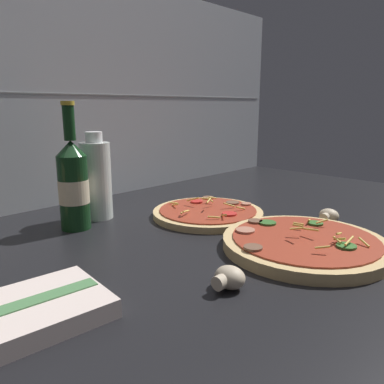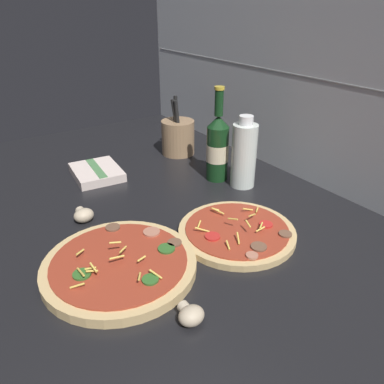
# 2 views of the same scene
# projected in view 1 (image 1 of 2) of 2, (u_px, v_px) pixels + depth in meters

# --- Properties ---
(counter_slab) EXTENTS (1.60, 0.90, 0.03)m
(counter_slab) POSITION_uv_depth(u_px,v_px,m) (211.00, 248.00, 0.70)
(counter_slab) COLOR black
(counter_slab) RESTS_ON ground
(tile_backsplash) EXTENTS (1.60, 0.01, 0.60)m
(tile_backsplash) POSITION_uv_depth(u_px,v_px,m) (77.00, 94.00, 0.94)
(tile_backsplash) COLOR silver
(tile_backsplash) RESTS_ON ground
(pizza_near) EXTENTS (0.29, 0.29, 0.05)m
(pizza_near) POSITION_uv_depth(u_px,v_px,m) (304.00, 243.00, 0.66)
(pizza_near) COLOR tan
(pizza_near) RESTS_ON counter_slab
(pizza_far) EXTENTS (0.25, 0.25, 0.04)m
(pizza_far) POSITION_uv_depth(u_px,v_px,m) (208.00, 213.00, 0.85)
(pizza_far) COLOR tan
(pizza_far) RESTS_ON counter_slab
(beer_bottle) EXTENTS (0.06, 0.06, 0.26)m
(beer_bottle) POSITION_uv_depth(u_px,v_px,m) (73.00, 184.00, 0.75)
(beer_bottle) COLOR #143819
(beer_bottle) RESTS_ON counter_slab
(oil_bottle) EXTENTS (0.07, 0.07, 0.19)m
(oil_bottle) POSITION_uv_depth(u_px,v_px,m) (96.00, 179.00, 0.83)
(oil_bottle) COLOR silver
(oil_bottle) RESTS_ON counter_slab
(mushroom_left) EXTENTS (0.05, 0.05, 0.03)m
(mushroom_left) POSITION_uv_depth(u_px,v_px,m) (229.00, 278.00, 0.51)
(mushroom_left) COLOR beige
(mushroom_left) RESTS_ON counter_slab
(mushroom_right) EXTENTS (0.04, 0.04, 0.03)m
(mushroom_right) POSITION_uv_depth(u_px,v_px,m) (328.00, 216.00, 0.81)
(mushroom_right) COLOR beige
(mushroom_right) RESTS_ON counter_slab
(dish_towel) EXTENTS (0.17, 0.14, 0.03)m
(dish_towel) POSITION_uv_depth(u_px,v_px,m) (36.00, 310.00, 0.44)
(dish_towel) COLOR beige
(dish_towel) RESTS_ON counter_slab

